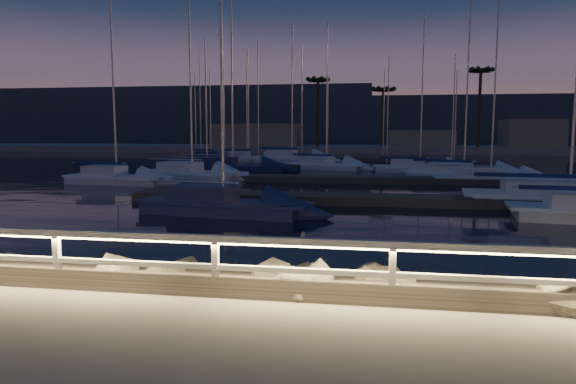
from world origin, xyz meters
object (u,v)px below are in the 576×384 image
object	(u,v)px
sailboat_h	(461,173)
sailboat_k	(324,165)
sailboat_e	(205,168)
sailboat_i	(246,158)
sailboat_n	(290,158)
sailboat_f	(190,173)
sailboat_m	(210,157)
sailboat_j	(230,167)
sailboat_l	(417,167)
sailboat_b	(219,204)
sailboat_a	(114,177)
guard_rail	(327,256)
sailboat_d	(563,197)
sailboat_g	(487,178)

from	to	relation	value
sailboat_h	sailboat_k	size ratio (longest dim) A/B	1.09
sailboat_e	sailboat_i	world-z (taller)	sailboat_i
sailboat_e	sailboat_h	xyz separation A→B (m)	(19.78, -2.36, 0.01)
sailboat_k	sailboat_n	size ratio (longest dim) A/B	0.87
sailboat_f	sailboat_k	world-z (taller)	sailboat_f
sailboat_f	sailboat_m	size ratio (longest dim) A/B	1.28
sailboat_j	sailboat_m	size ratio (longest dim) A/B	1.39
sailboat_e	sailboat_n	size ratio (longest dim) A/B	0.74
sailboat_h	sailboat_i	bearing A→B (deg)	161.95
sailboat_l	sailboat_e	bearing A→B (deg)	-163.32
sailboat_b	sailboat_l	xyz separation A→B (m)	(9.93, 23.47, -0.02)
sailboat_m	sailboat_n	distance (m)	9.82
sailboat_a	sailboat_l	bearing A→B (deg)	38.43
sailboat_e	sailboat_l	bearing A→B (deg)	19.22
sailboat_i	sailboat_j	xyz separation A→B (m)	(2.53, -15.20, 0.04)
sailboat_b	sailboat_j	bearing A→B (deg)	112.94
guard_rail	sailboat_b	xyz separation A→B (m)	(-5.56, 12.03, -0.95)
sailboat_i	sailboat_n	world-z (taller)	sailboat_n
sailboat_b	sailboat_k	bearing A→B (deg)	93.90
guard_rail	sailboat_h	xyz separation A→B (m)	(6.90, 29.69, -0.96)
guard_rail	sailboat_e	size ratio (longest dim) A/B	4.05
guard_rail	sailboat_m	size ratio (longest dim) A/B	4.23
guard_rail	sailboat_i	distance (m)	49.05
sailboat_d	sailboat_l	bearing A→B (deg)	110.91
sailboat_k	guard_rail	bearing A→B (deg)	-61.10
sailboat_j	sailboat_n	xyz separation A→B (m)	(2.53, 14.84, 0.01)
sailboat_n	sailboat_j	bearing A→B (deg)	-96.70
sailboat_b	sailboat_m	distance (m)	38.65
guard_rail	sailboat_a	distance (m)	27.53
sailboat_b	sailboat_d	xyz separation A→B (m)	(14.85, 4.54, 0.02)
sailboat_m	sailboat_h	bearing A→B (deg)	-17.46
sailboat_i	sailboat_n	distance (m)	5.07
sailboat_d	sailboat_k	xyz separation A→B (m)	(-12.87, 20.80, -0.03)
sailboat_a	sailboat_k	distance (m)	19.26
sailboat_l	sailboat_m	xyz separation A→B (m)	(-22.25, 13.16, 0.00)
sailboat_e	sailboat_g	world-z (taller)	sailboat_g
sailboat_b	sailboat_i	xyz separation A→B (m)	(-7.72, 35.18, 0.01)
sailboat_g	sailboat_l	distance (m)	10.00
guard_rail	sailboat_d	bearing A→B (deg)	60.72
sailboat_a	sailboat_j	xyz separation A→B (m)	(5.07, 9.51, 0.04)
guard_rail	sailboat_j	world-z (taller)	sailboat_j
sailboat_g	sailboat_j	bearing A→B (deg)	162.76
sailboat_g	sailboat_m	world-z (taller)	sailboat_g
sailboat_a	sailboat_e	distance (m)	10.00
sailboat_b	sailboat_h	xyz separation A→B (m)	(12.46, 17.66, -0.01)
sailboat_b	sailboat_f	bearing A→B (deg)	122.95
sailboat_f	sailboat_i	xyz separation A→B (m)	(-1.18, 20.88, -0.02)
sailboat_d	sailboat_i	distance (m)	38.06
sailboat_h	sailboat_j	bearing A→B (deg)	-164.57
sailboat_e	sailboat_f	world-z (taller)	sailboat_f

